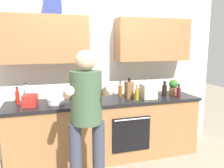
{
  "coord_description": "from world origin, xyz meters",
  "views": [
    {
      "loc": [
        -0.86,
        -3.18,
        1.71
      ],
      "look_at": [
        0.06,
        -0.1,
        1.15
      ],
      "focal_mm": 36.91,
      "sensor_mm": 36.0,
      "label": 1
    }
  ],
  "objects_px": {
    "bottle_syrup": "(120,91)",
    "grocery_bag_rice": "(148,91)",
    "person_standing": "(87,113)",
    "mixing_bowl": "(56,101)",
    "bottle_vinegar": "(99,93)",
    "grocery_bag_crisps": "(30,100)",
    "cup_stoneware": "(139,91)",
    "bottle_soy": "(164,90)",
    "potted_herb": "(173,87)",
    "bottle_hotsauce": "(17,97)",
    "bottle_water": "(27,94)",
    "bottle_wine": "(179,92)",
    "knife_block": "(129,90)",
    "grocery_bag_bread": "(82,96)",
    "bottle_oil": "(137,95)"
  },
  "relations": [
    {
      "from": "bottle_syrup",
      "to": "grocery_bag_rice",
      "type": "xyz_separation_m",
      "value": [
        0.38,
        -0.21,
        0.01
      ]
    },
    {
      "from": "person_standing",
      "to": "mixing_bowl",
      "type": "bearing_deg",
      "value": 109.86
    },
    {
      "from": "bottle_vinegar",
      "to": "grocery_bag_rice",
      "type": "distance_m",
      "value": 0.76
    },
    {
      "from": "grocery_bag_crisps",
      "to": "cup_stoneware",
      "type": "bearing_deg",
      "value": 7.5
    },
    {
      "from": "bottle_vinegar",
      "to": "cup_stoneware",
      "type": "xyz_separation_m",
      "value": [
        0.72,
        0.21,
        -0.07
      ]
    },
    {
      "from": "person_standing",
      "to": "bottle_soy",
      "type": "distance_m",
      "value": 1.6
    },
    {
      "from": "bottle_syrup",
      "to": "potted_herb",
      "type": "bearing_deg",
      "value": -9.41
    },
    {
      "from": "bottle_hotsauce",
      "to": "cup_stoneware",
      "type": "xyz_separation_m",
      "value": [
        1.83,
        0.08,
        -0.05
      ]
    },
    {
      "from": "potted_herb",
      "to": "cup_stoneware",
      "type": "bearing_deg",
      "value": 158.37
    },
    {
      "from": "bottle_water",
      "to": "bottle_wine",
      "type": "bearing_deg",
      "value": -9.62
    },
    {
      "from": "knife_block",
      "to": "grocery_bag_bread",
      "type": "relative_size",
      "value": 1.39
    },
    {
      "from": "bottle_soy",
      "to": "bottle_wine",
      "type": "height_order",
      "value": "bottle_soy"
    },
    {
      "from": "bottle_syrup",
      "to": "bottle_wine",
      "type": "relative_size",
      "value": 1.17
    },
    {
      "from": "grocery_bag_crisps",
      "to": "grocery_bag_bread",
      "type": "bearing_deg",
      "value": -1.08
    },
    {
      "from": "bottle_water",
      "to": "mixing_bowl",
      "type": "distance_m",
      "value": 0.46
    },
    {
      "from": "grocery_bag_rice",
      "to": "bottle_oil",
      "type": "bearing_deg",
      "value": -162.39
    },
    {
      "from": "bottle_water",
      "to": "bottle_wine",
      "type": "height_order",
      "value": "bottle_water"
    },
    {
      "from": "bottle_vinegar",
      "to": "knife_block",
      "type": "xyz_separation_m",
      "value": [
        0.49,
        0.05,
        0.0
      ]
    },
    {
      "from": "bottle_wine",
      "to": "bottle_hotsauce",
      "type": "distance_m",
      "value": 2.35
    },
    {
      "from": "bottle_vinegar",
      "to": "knife_block",
      "type": "height_order",
      "value": "knife_block"
    },
    {
      "from": "bottle_soy",
      "to": "knife_block",
      "type": "height_order",
      "value": "knife_block"
    },
    {
      "from": "cup_stoneware",
      "to": "bottle_oil",
      "type": "bearing_deg",
      "value": -118.27
    },
    {
      "from": "bottle_hotsauce",
      "to": "cup_stoneware",
      "type": "bearing_deg",
      "value": 2.47
    },
    {
      "from": "bottle_syrup",
      "to": "grocery_bag_rice",
      "type": "bearing_deg",
      "value": -29.31
    },
    {
      "from": "person_standing",
      "to": "grocery_bag_bread",
      "type": "bearing_deg",
      "value": 84.62
    },
    {
      "from": "bottle_soy",
      "to": "cup_stoneware",
      "type": "distance_m",
      "value": 0.4
    },
    {
      "from": "grocery_bag_rice",
      "to": "bottle_vinegar",
      "type": "bearing_deg",
      "value": 174.99
    },
    {
      "from": "bottle_hotsauce",
      "to": "potted_herb",
      "type": "relative_size",
      "value": 0.96
    },
    {
      "from": "knife_block",
      "to": "grocery_bag_bread",
      "type": "distance_m",
      "value": 0.74
    },
    {
      "from": "mixing_bowl",
      "to": "grocery_bag_rice",
      "type": "relative_size",
      "value": 1.08
    },
    {
      "from": "bottle_soy",
      "to": "knife_block",
      "type": "bearing_deg",
      "value": 174.88
    },
    {
      "from": "potted_herb",
      "to": "grocery_bag_bread",
      "type": "height_order",
      "value": "potted_herb"
    },
    {
      "from": "knife_block",
      "to": "grocery_bag_crisps",
      "type": "bearing_deg",
      "value": -177.48
    },
    {
      "from": "bottle_soy",
      "to": "grocery_bag_rice",
      "type": "bearing_deg",
      "value": -168.05
    },
    {
      "from": "bottle_vinegar",
      "to": "mixing_bowl",
      "type": "bearing_deg",
      "value": -179.45
    },
    {
      "from": "bottle_hotsauce",
      "to": "knife_block",
      "type": "height_order",
      "value": "knife_block"
    },
    {
      "from": "grocery_bag_crisps",
      "to": "bottle_hotsauce",
      "type": "bearing_deg",
      "value": 140.53
    },
    {
      "from": "cup_stoneware",
      "to": "knife_block",
      "type": "distance_m",
      "value": 0.29
    },
    {
      "from": "bottle_water",
      "to": "grocery_bag_rice",
      "type": "bearing_deg",
      "value": -9.41
    },
    {
      "from": "bottle_oil",
      "to": "mixing_bowl",
      "type": "bearing_deg",
      "value": 173.52
    },
    {
      "from": "grocery_bag_bread",
      "to": "grocery_bag_rice",
      "type": "height_order",
      "value": "grocery_bag_rice"
    },
    {
      "from": "bottle_syrup",
      "to": "knife_block",
      "type": "relative_size",
      "value": 0.81
    },
    {
      "from": "person_standing",
      "to": "bottle_water",
      "type": "xyz_separation_m",
      "value": [
        -0.67,
        1.01,
        0.04
      ]
    },
    {
      "from": "person_standing",
      "to": "potted_herb",
      "type": "xyz_separation_m",
      "value": [
        1.55,
        0.79,
        0.06
      ]
    },
    {
      "from": "bottle_hotsauce",
      "to": "grocery_bag_crisps",
      "type": "relative_size",
      "value": 1.14
    },
    {
      "from": "bottle_syrup",
      "to": "mixing_bowl",
      "type": "xyz_separation_m",
      "value": [
        -0.98,
        -0.15,
        -0.06
      ]
    },
    {
      "from": "mixing_bowl",
      "to": "grocery_bag_bread",
      "type": "xyz_separation_m",
      "value": [
        0.35,
        -0.02,
        0.06
      ]
    },
    {
      "from": "person_standing",
      "to": "bottle_vinegar",
      "type": "height_order",
      "value": "person_standing"
    },
    {
      "from": "bottle_oil",
      "to": "knife_block",
      "type": "height_order",
      "value": "knife_block"
    },
    {
      "from": "grocery_bag_crisps",
      "to": "grocery_bag_rice",
      "type": "height_order",
      "value": "grocery_bag_rice"
    }
  ]
}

